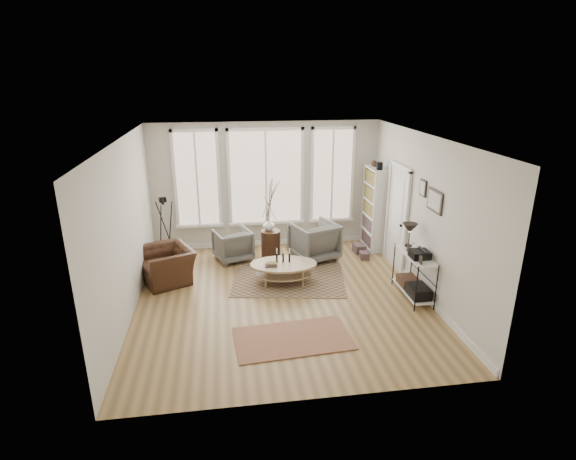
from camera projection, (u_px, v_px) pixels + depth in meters
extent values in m
plane|color=#A3804C|center=(282.00, 298.00, 8.25)|extent=(5.50, 5.50, 0.00)
plane|color=white|center=(281.00, 138.00, 7.29)|extent=(5.50, 5.50, 0.00)
cube|color=beige|center=(266.00, 186.00, 10.34)|extent=(5.20, 0.04, 2.90)
cube|color=beige|center=(313.00, 297.00, 5.20)|extent=(5.20, 0.04, 2.90)
cube|color=beige|center=(126.00, 230.00, 7.41)|extent=(0.04, 5.50, 2.90)
cube|color=beige|center=(424.00, 216.00, 8.12)|extent=(0.04, 5.50, 2.90)
cube|color=white|center=(267.00, 242.00, 10.79)|extent=(5.10, 0.04, 0.12)
cube|color=white|center=(416.00, 286.00, 8.58)|extent=(0.03, 5.40, 0.12)
cube|color=tan|center=(266.00, 177.00, 10.25)|extent=(1.60, 0.03, 2.10)
cube|color=tan|center=(197.00, 179.00, 10.04)|extent=(0.90, 0.03, 2.10)
cube|color=tan|center=(332.00, 175.00, 10.46)|extent=(0.90, 0.03, 2.10)
cube|color=white|center=(266.00, 177.00, 10.23)|extent=(1.74, 0.06, 2.24)
cube|color=white|center=(197.00, 180.00, 10.02)|extent=(1.04, 0.06, 2.24)
cube|color=white|center=(332.00, 175.00, 10.44)|extent=(1.04, 0.06, 2.24)
cube|color=white|center=(267.00, 223.00, 10.57)|extent=(4.10, 0.12, 0.06)
cube|color=silver|center=(397.00, 218.00, 9.33)|extent=(0.04, 0.88, 2.10)
cube|color=white|center=(397.00, 207.00, 9.24)|extent=(0.01, 0.55, 1.20)
cube|color=white|center=(406.00, 226.00, 8.87)|extent=(0.06, 0.08, 2.18)
cube|color=white|center=(388.00, 211.00, 9.78)|extent=(0.06, 0.08, 2.18)
cube|color=white|center=(401.00, 166.00, 8.96)|extent=(0.06, 1.06, 0.08)
sphere|color=black|center=(401.00, 226.00, 9.03)|extent=(0.06, 0.06, 0.06)
cube|color=white|center=(379.00, 214.00, 9.96)|extent=(0.30, 0.03, 1.90)
cube|color=white|center=(368.00, 204.00, 10.73)|extent=(0.30, 0.03, 1.90)
cube|color=white|center=(380.00, 208.00, 10.36)|extent=(0.02, 0.85, 1.90)
cube|color=white|center=(373.00, 208.00, 10.34)|extent=(0.30, 0.81, 1.90)
cube|color=brown|center=(373.00, 208.00, 10.34)|extent=(0.24, 0.75, 1.76)
cube|color=black|center=(379.00, 166.00, 9.81)|extent=(0.12, 0.10, 0.16)
sphere|color=#3C2114|center=(374.00, 163.00, 10.14)|extent=(0.14, 0.14, 0.14)
cube|color=white|center=(412.00, 291.00, 8.25)|extent=(0.37, 1.07, 0.03)
cube|color=white|center=(416.00, 255.00, 8.02)|extent=(0.37, 1.07, 0.02)
cylinder|color=black|center=(416.00, 289.00, 7.63)|extent=(0.02, 0.02, 0.85)
cylinder|color=black|center=(436.00, 288.00, 7.68)|extent=(0.02, 0.02, 0.85)
cylinder|color=black|center=(394.00, 264.00, 8.62)|extent=(0.02, 0.02, 0.85)
cylinder|color=black|center=(411.00, 263.00, 8.67)|extent=(0.02, 0.02, 0.85)
cylinder|color=black|center=(408.00, 245.00, 8.33)|extent=(0.14, 0.14, 0.02)
cylinder|color=black|center=(409.00, 238.00, 8.28)|extent=(0.02, 0.02, 0.30)
cone|color=black|center=(410.00, 228.00, 8.22)|extent=(0.28, 0.28, 0.18)
cube|color=black|center=(420.00, 254.00, 7.85)|extent=(0.32, 0.30, 0.13)
cube|color=black|center=(418.00, 291.00, 7.98)|extent=(0.32, 0.45, 0.20)
cube|color=#3C2114|center=(408.00, 281.00, 8.43)|extent=(0.32, 0.40, 0.16)
cube|color=black|center=(421.00, 260.00, 7.58)|extent=(0.02, 0.10, 0.14)
cube|color=black|center=(408.00, 249.00, 8.09)|extent=(0.02, 0.10, 0.12)
cube|color=black|center=(435.00, 201.00, 7.61)|extent=(0.03, 0.52, 0.38)
cube|color=silver|center=(434.00, 201.00, 7.61)|extent=(0.01, 0.44, 0.30)
cube|color=black|center=(423.00, 188.00, 8.05)|extent=(0.03, 0.24, 0.30)
cube|color=silver|center=(422.00, 188.00, 8.05)|extent=(0.01, 0.18, 0.24)
cube|color=brown|center=(289.00, 279.00, 8.99)|extent=(2.42, 1.97, 0.01)
cube|color=maroon|center=(293.00, 338.00, 6.96)|extent=(1.86, 1.13, 0.01)
ellipsoid|color=tan|center=(284.00, 274.00, 8.79)|extent=(1.15, 0.77, 0.03)
ellipsoid|color=tan|center=(284.00, 264.00, 8.72)|extent=(1.35, 0.91, 0.04)
cylinder|color=tan|center=(266.00, 280.00, 8.54)|extent=(0.04, 0.04, 0.37)
cylinder|color=tan|center=(303.00, 277.00, 8.64)|extent=(0.04, 0.04, 0.37)
cylinder|color=tan|center=(264.00, 271.00, 8.93)|extent=(0.04, 0.04, 0.37)
cylinder|color=tan|center=(300.00, 268.00, 9.03)|extent=(0.04, 0.04, 0.37)
cylinder|color=black|center=(277.00, 258.00, 8.71)|extent=(0.04, 0.04, 0.18)
cylinder|color=black|center=(283.00, 258.00, 8.73)|extent=(0.04, 0.04, 0.18)
cylinder|color=black|center=(289.00, 258.00, 8.74)|extent=(0.04, 0.04, 0.18)
cube|color=#3C542D|center=(271.00, 264.00, 8.58)|extent=(0.23, 0.16, 0.06)
imported|color=slate|center=(233.00, 245.00, 9.83)|extent=(0.94, 0.95, 0.69)
imported|color=slate|center=(314.00, 241.00, 9.86)|extent=(1.16, 1.17, 0.84)
cylinder|color=#3C2114|center=(271.00, 244.00, 9.93)|extent=(0.42, 0.42, 0.64)
imported|color=silver|center=(269.00, 224.00, 9.82)|extent=(0.30, 0.30, 0.26)
imported|color=#3C2114|center=(167.00, 265.00, 8.82)|extent=(1.33, 1.27, 0.68)
cylinder|color=black|center=(163.00, 203.00, 9.44)|extent=(0.06, 0.06, 0.06)
cube|color=black|center=(163.00, 200.00, 9.42)|extent=(0.17, 0.15, 0.10)
cylinder|color=black|center=(162.00, 201.00, 9.35)|extent=(0.06, 0.08, 0.06)
cube|color=brown|center=(359.00, 248.00, 10.30)|extent=(0.26, 0.32, 0.20)
cube|color=brown|center=(364.00, 255.00, 9.96)|extent=(0.21, 0.26, 0.15)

